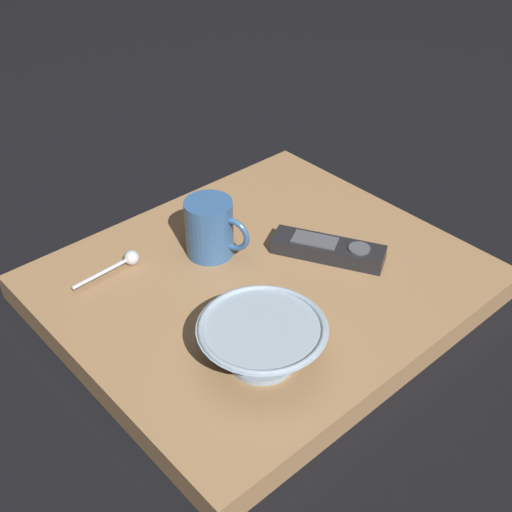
# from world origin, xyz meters

# --- Properties ---
(ground_plane) EXTENTS (6.00, 6.00, 0.00)m
(ground_plane) POSITION_xyz_m (0.00, 0.00, 0.00)
(ground_plane) COLOR black
(table) EXTENTS (0.61, 0.53, 0.04)m
(table) POSITION_xyz_m (0.00, 0.00, 0.02)
(table) COLOR #936D47
(table) RESTS_ON ground
(cereal_bowl) EXTENTS (0.17, 0.17, 0.06)m
(cereal_bowl) POSITION_xyz_m (0.12, 0.13, 0.08)
(cereal_bowl) COLOR #8C9EAD
(cereal_bowl) RESTS_ON table
(coffee_mug) EXTENTS (0.08, 0.11, 0.09)m
(coffee_mug) POSITION_xyz_m (0.02, -0.10, 0.09)
(coffee_mug) COLOR #33598C
(coffee_mug) RESTS_ON table
(teaspoon) EXTENTS (0.12, 0.02, 0.02)m
(teaspoon) POSITION_xyz_m (0.14, -0.16, 0.05)
(teaspoon) COLOR silver
(teaspoon) RESTS_ON table
(tv_remote_near) EXTENTS (0.13, 0.18, 0.03)m
(tv_remote_near) POSITION_xyz_m (-0.11, 0.03, 0.05)
(tv_remote_near) COLOR black
(tv_remote_near) RESTS_ON table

